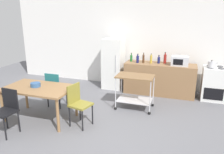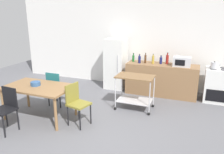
# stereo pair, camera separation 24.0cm
# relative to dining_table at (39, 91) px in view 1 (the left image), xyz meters

# --- Properties ---
(ground_plane) EXTENTS (12.00, 12.00, 0.00)m
(ground_plane) POSITION_rel_dining_table_xyz_m (1.41, -0.10, -0.67)
(ground_plane) COLOR slate
(back_wall) EXTENTS (8.40, 0.12, 2.90)m
(back_wall) POSITION_rel_dining_table_xyz_m (1.41, 3.10, 0.78)
(back_wall) COLOR white
(back_wall) RESTS_ON ground_plane
(kitchen_counter) EXTENTS (2.00, 0.64, 0.90)m
(kitchen_counter) POSITION_rel_dining_table_xyz_m (2.31, 2.50, -0.22)
(kitchen_counter) COLOR olive
(kitchen_counter) RESTS_ON ground_plane
(dining_table) EXTENTS (1.50, 0.90, 0.75)m
(dining_table) POSITION_rel_dining_table_xyz_m (0.00, 0.00, 0.00)
(dining_table) COLOR olive
(dining_table) RESTS_ON ground_plane
(chair_black) EXTENTS (0.43, 0.43, 0.89)m
(chair_black) POSITION_rel_dining_table_xyz_m (-0.23, -0.73, -0.15)
(chair_black) COLOR black
(chair_black) RESTS_ON ground_plane
(chair_olive) EXTENTS (0.48, 0.48, 0.89)m
(chair_olive) POSITION_rel_dining_table_xyz_m (0.94, 0.01, -0.15)
(chair_olive) COLOR olive
(chair_olive) RESTS_ON ground_plane
(chair_teal) EXTENTS (0.40, 0.40, 0.89)m
(chair_teal) POSITION_rel_dining_table_xyz_m (-0.05, 0.70, -0.15)
(chair_teal) COLOR #1E666B
(chair_teal) RESTS_ON ground_plane
(stove_oven) EXTENTS (0.60, 0.61, 0.92)m
(stove_oven) POSITION_rel_dining_table_xyz_m (3.76, 2.52, -0.22)
(stove_oven) COLOR white
(stove_oven) RESTS_ON ground_plane
(refrigerator) EXTENTS (0.60, 0.63, 1.55)m
(refrigerator) POSITION_rel_dining_table_xyz_m (0.86, 2.60, 0.10)
(refrigerator) COLOR white
(refrigerator) RESTS_ON ground_plane
(kitchen_cart) EXTENTS (0.91, 0.57, 0.85)m
(kitchen_cart) POSITION_rel_dining_table_xyz_m (1.87, 1.24, -0.10)
(kitchen_cart) COLOR brown
(kitchen_cart) RESTS_ON ground_plane
(bottle_sparkling_water) EXTENTS (0.07, 0.07, 0.26)m
(bottle_sparkling_water) POSITION_rel_dining_table_xyz_m (1.44, 2.55, 0.33)
(bottle_sparkling_water) COLOR #1E6628
(bottle_sparkling_water) RESTS_ON kitchen_counter
(bottle_hot_sauce) EXTENTS (0.08, 0.08, 0.26)m
(bottle_hot_sauce) POSITION_rel_dining_table_xyz_m (1.66, 2.42, 0.34)
(bottle_hot_sauce) COLOR navy
(bottle_hot_sauce) RESTS_ON kitchen_counter
(bottle_sesame_oil) EXTENTS (0.06, 0.06, 0.30)m
(bottle_sesame_oil) POSITION_rel_dining_table_xyz_m (1.82, 2.47, 0.35)
(bottle_sesame_oil) COLOR #4C2D19
(bottle_sesame_oil) RESTS_ON kitchen_counter
(bottle_soy_sauce) EXTENTS (0.07, 0.07, 0.28)m
(bottle_soy_sauce) POSITION_rel_dining_table_xyz_m (2.04, 2.49, 0.35)
(bottle_soy_sauce) COLOR gold
(bottle_soy_sauce) RESTS_ON kitchen_counter
(bottle_vinegar) EXTENTS (0.08, 0.08, 0.24)m
(bottle_vinegar) POSITION_rel_dining_table_xyz_m (2.25, 2.55, 0.33)
(bottle_vinegar) COLOR navy
(bottle_vinegar) RESTS_ON kitchen_counter
(bottle_soda) EXTENTS (0.08, 0.08, 0.32)m
(bottle_soda) POSITION_rel_dining_table_xyz_m (2.42, 2.60, 0.36)
(bottle_soda) COLOR maroon
(bottle_soda) RESTS_ON kitchen_counter
(microwave) EXTENTS (0.46, 0.35, 0.26)m
(microwave) POSITION_rel_dining_table_xyz_m (2.84, 2.45, 0.36)
(microwave) COLOR silver
(microwave) RESTS_ON kitchen_counter
(fruit_bowl) EXTENTS (0.22, 0.22, 0.09)m
(fruit_bowl) POSITION_rel_dining_table_xyz_m (-0.08, 0.01, 0.12)
(fruit_bowl) COLOR #33598C
(fruit_bowl) RESTS_ON dining_table
(kettle) EXTENTS (0.24, 0.17, 0.19)m
(kettle) POSITION_rel_dining_table_xyz_m (3.64, 2.42, 0.33)
(kettle) COLOR silver
(kettle) RESTS_ON stove_oven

